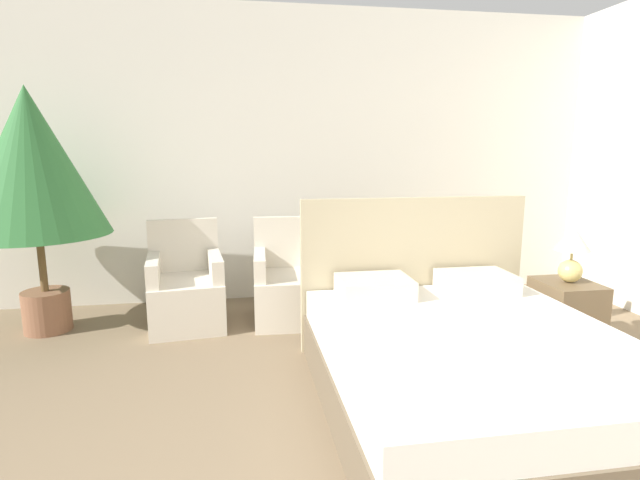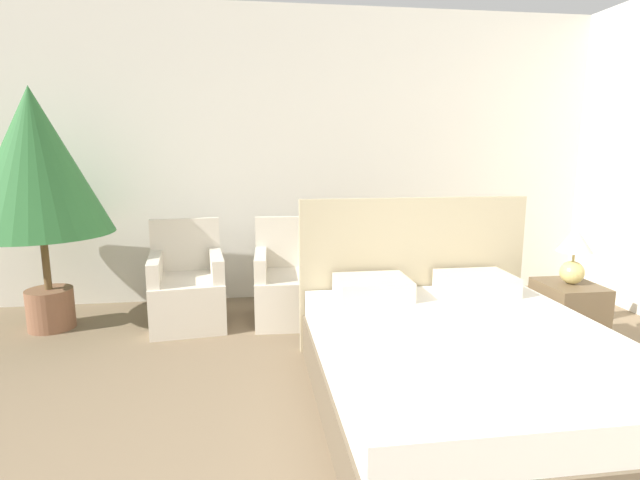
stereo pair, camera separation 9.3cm
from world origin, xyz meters
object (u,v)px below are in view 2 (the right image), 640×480
object	(u,v)px
table_lamp	(574,250)
potted_palm	(36,166)
armchair_near_window_right	(290,289)
nightstand	(567,317)
bed	(462,363)
armchair_near_window_left	(188,293)

from	to	relation	value
table_lamp	potted_palm	bearing A→B (deg)	165.68
armchair_near_window_right	table_lamp	bearing A→B (deg)	-23.21
nightstand	armchair_near_window_right	bearing A→B (deg)	154.06
potted_palm	table_lamp	bearing A→B (deg)	-14.32
potted_palm	nightstand	bearing A→B (deg)	-14.34
table_lamp	nightstand	bearing A→B (deg)	-174.89
bed	potted_palm	distance (m)	3.62
table_lamp	bed	bearing A→B (deg)	-148.96
armchair_near_window_left	nightstand	world-z (taller)	armchair_near_window_left
potted_palm	nightstand	distance (m)	4.40
bed	nightstand	distance (m)	1.35
bed	armchair_near_window_left	bearing A→B (deg)	136.64
armchair_near_window_left	bed	bearing A→B (deg)	-49.88
potted_palm	armchair_near_window_left	bearing A→B (deg)	-2.72
armchair_near_window_left	armchair_near_window_right	world-z (taller)	same
table_lamp	armchair_near_window_left	bearing A→B (deg)	161.40
armchair_near_window_left	potted_palm	distance (m)	1.61
armchair_near_window_right	nightstand	bearing A→B (deg)	-23.29
armchair_near_window_left	table_lamp	bearing A→B (deg)	-25.13
bed	nightstand	xyz separation A→B (m)	(1.16, 0.70, -0.01)
armchair_near_window_right	nightstand	distance (m)	2.28
nightstand	table_lamp	distance (m)	0.53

